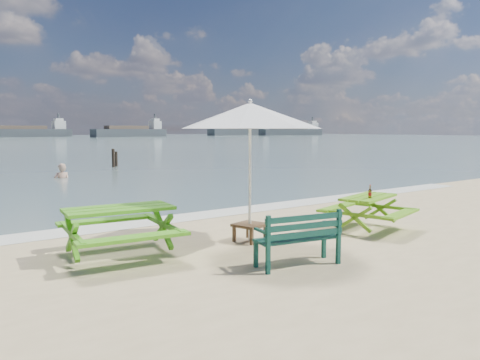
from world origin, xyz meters
TOP-DOWN VIEW (x-y plane):
  - foam_strip at (0.00, 4.60)m, footprint 22.00×0.90m
  - picnic_table_left at (-2.40, 2.27)m, footprint 1.88×2.05m
  - picnic_table_right at (2.53, 1.24)m, footprint 1.83×1.95m
  - park_bench at (-0.41, 0.20)m, footprint 1.38×0.68m
  - side_table at (-0.07, 1.85)m, footprint 0.63×0.63m
  - patio_umbrella at (-0.07, 1.85)m, footprint 3.13×3.13m
  - beer_bottle at (2.33, 1.04)m, footprint 0.07×0.07m
  - swimmer at (0.27, 15.53)m, footprint 0.68×0.45m
  - mooring_pilings at (4.29, 19.92)m, footprint 0.56×0.76m
  - cargo_ships at (54.20, 124.42)m, footprint 129.44×33.67m

SIDE VIEW (x-z plane):
  - swimmer at x=0.27m, z-range -1.25..0.62m
  - foam_strip at x=0.00m, z-range 0.00..0.01m
  - side_table at x=-0.07m, z-range 0.01..0.34m
  - park_bench at x=-0.41m, z-range -0.16..0.66m
  - picnic_table_right at x=2.53m, z-range -0.01..0.68m
  - mooring_pilings at x=4.29m, z-range -0.24..0.97m
  - picnic_table_left at x=-2.40m, z-range -0.02..0.79m
  - beer_bottle at x=2.33m, z-range 0.65..0.92m
  - cargo_ships at x=54.20m, z-range -1.02..3.38m
  - patio_umbrella at x=-0.07m, z-range 1.04..3.57m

